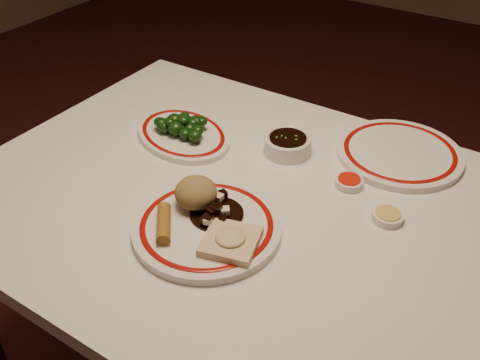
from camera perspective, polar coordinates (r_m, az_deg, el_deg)
name	(u,v)px	position (r m, az deg, el deg)	size (l,w,h in m)	color
dining_table	(242,228)	(1.20, 0.20, -5.18)	(1.20, 0.90, 0.75)	white
main_plate	(207,227)	(1.05, -3.56, -5.01)	(0.36, 0.36, 0.02)	silver
rice_mound	(196,193)	(1.08, -4.74, -1.35)	(0.09, 0.09, 0.06)	olive
spring_roll	(164,223)	(1.04, -8.14, -4.61)	(0.03, 0.03, 0.10)	olive
fried_wonton	(231,240)	(1.00, -1.01, -6.45)	(0.12, 0.12, 0.03)	beige
stirfry_heap	(215,211)	(1.06, -2.67, -3.29)	(0.11, 0.11, 0.03)	black
broccoli_plate	(183,134)	(1.34, -6.09, 4.88)	(0.33, 0.30, 0.02)	silver
broccoli_pile	(183,124)	(1.32, -6.11, 5.92)	(0.14, 0.09, 0.05)	#23471C
soy_bowl	(288,145)	(1.27, 5.09, 3.74)	(0.11, 0.11, 0.04)	silver
sweet_sour_dish	(349,182)	(1.19, 11.54, -0.19)	(0.06, 0.06, 0.02)	silver
mustard_dish	(388,216)	(1.12, 15.46, -3.74)	(0.06, 0.06, 0.02)	silver
far_plate	(399,153)	(1.31, 16.63, 2.78)	(0.38, 0.38, 0.02)	silver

